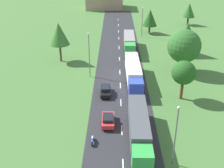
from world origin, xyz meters
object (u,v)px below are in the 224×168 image
lamppost_third (142,21)px  tree_elm (150,18)px  motorcycle_courier (92,140)px  tree_pine (184,73)px  lamppost_second (89,53)px  tree_oak (59,34)px  tree_maple (187,34)px  truck_lead (139,128)px  distant_building (105,0)px  truck_third (129,42)px  car_third (106,90)px  truck_second (133,72)px  tree_birch (184,46)px  tree_lime (189,10)px  lamppost_lead (176,133)px  car_second (108,120)px

lamppost_third → tree_elm: size_ratio=1.21×
motorcycle_courier → tree_pine: size_ratio=0.28×
lamppost_second → tree_oak: (-7.20, 8.32, 1.31)m
lamppost_second → tree_maple: bearing=30.7°
truck_lead → distant_building: bearing=95.0°
truck_third → car_third: 23.45m
tree_oak → tree_pine: tree_oak is taller
lamppost_third → tree_maple: 16.77m
truck_lead → truck_third: truck_lead is taller
car_third → tree_pine: tree_pine is taller
motorcycle_courier → tree_pine: 19.43m
truck_second → car_third: (-5.13, -4.85, -1.33)m
truck_third → distant_building: size_ratio=0.89×
lamppost_third → tree_elm: lamppost_third is taller
motorcycle_courier → lamppost_third: 49.31m
motorcycle_courier → lamppost_second: 21.66m
truck_lead → motorcycle_courier: bearing=-175.3°
tree_birch → tree_elm: tree_birch is taller
lamppost_third → truck_lead: bearing=-95.1°
truck_lead → truck_third: (0.25, 35.99, -0.01)m
truck_third → tree_lime: size_ratio=1.85×
truck_third → tree_elm: tree_elm is taller
lamppost_second → lamppost_lead: bearing=-64.3°
motorcycle_courier → tree_birch: 29.43m
motorcycle_courier → tree_birch: tree_birch is taller
car_second → motorcycle_courier: bearing=-114.4°
car_third → lamppost_second: size_ratio=0.47×
motorcycle_courier → tree_lime: size_ratio=0.28×
car_second → tree_elm: 48.61m
car_second → lamppost_lead: lamppost_lead is taller
car_second → tree_elm: (11.03, 47.20, 3.68)m
truck_second → tree_lime: bearing=64.9°
tree_birch → distant_building: (-18.05, 63.29, -2.30)m
tree_lime → truck_second: bearing=-115.1°
car_third → tree_lime: size_ratio=0.62×
truck_lead → tree_oak: tree_oak is taller
car_second → motorcycle_courier: 4.82m
truck_lead → tree_lime: tree_lime is taller
car_third → truck_third: bearing=77.3°
truck_second → tree_birch: 12.01m
truck_lead → tree_elm: size_ratio=2.00×
car_second → lamppost_second: bearing=103.5°
car_third → tree_oak: 19.74m
motorcycle_courier → car_second: bearing=65.6°
lamppost_lead → tree_lime: bearing=75.8°
lamppost_third → tree_elm: bearing=54.4°
lamppost_third → distant_building: 40.72m
car_third → lamppost_second: lamppost_second is taller
lamppost_lead → tree_maple: size_ratio=1.06×
car_third → tree_birch: 18.98m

